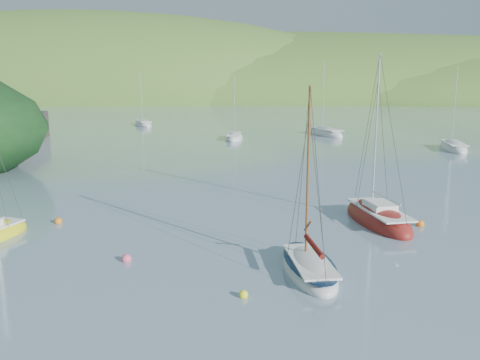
{
  "coord_description": "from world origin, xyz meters",
  "views": [
    {
      "loc": [
        2.62,
        -23.45,
        9.23
      ],
      "look_at": [
        1.69,
        8.0,
        2.72
      ],
      "focal_mm": 40.0,
      "sensor_mm": 36.0,
      "label": 1
    }
  ],
  "objects_px": {
    "sloop_red": "(378,219)",
    "distant_sloop_d": "(453,148)",
    "daysailer_white": "(309,268)",
    "distant_sloop_c": "(143,125)",
    "distant_sloop_a": "(234,138)",
    "distant_sloop_b": "(326,134)"
  },
  "relations": [
    {
      "from": "sloop_red",
      "to": "distant_sloop_c",
      "type": "bearing_deg",
      "value": 102.06
    },
    {
      "from": "daysailer_white",
      "to": "distant_sloop_b",
      "type": "relative_size",
      "value": 0.82
    },
    {
      "from": "distant_sloop_d",
      "to": "distant_sloop_a",
      "type": "bearing_deg",
      "value": 166.91
    },
    {
      "from": "distant_sloop_a",
      "to": "distant_sloop_d",
      "type": "relative_size",
      "value": 0.88
    },
    {
      "from": "sloop_red",
      "to": "distant_sloop_b",
      "type": "height_order",
      "value": "distant_sloop_b"
    },
    {
      "from": "distant_sloop_a",
      "to": "distant_sloop_d",
      "type": "xyz_separation_m",
      "value": [
        26.13,
        -8.83,
        0.01
      ]
    },
    {
      "from": "distant_sloop_c",
      "to": "distant_sloop_d",
      "type": "height_order",
      "value": "distant_sloop_d"
    },
    {
      "from": "distant_sloop_a",
      "to": "distant_sloop_b",
      "type": "height_order",
      "value": "distant_sloop_b"
    },
    {
      "from": "daysailer_white",
      "to": "distant_sloop_c",
      "type": "distance_m",
      "value": 69.27
    },
    {
      "from": "sloop_red",
      "to": "distant_sloop_d",
      "type": "bearing_deg",
      "value": 50.48
    },
    {
      "from": "sloop_red",
      "to": "distant_sloop_d",
      "type": "distance_m",
      "value": 34.72
    },
    {
      "from": "distant_sloop_c",
      "to": "daysailer_white",
      "type": "bearing_deg",
      "value": -95.72
    },
    {
      "from": "distant_sloop_a",
      "to": "distant_sloop_d",
      "type": "bearing_deg",
      "value": -17.33
    },
    {
      "from": "distant_sloop_c",
      "to": "distant_sloop_d",
      "type": "distance_m",
      "value": 49.76
    },
    {
      "from": "distant_sloop_a",
      "to": "distant_sloop_d",
      "type": "distance_m",
      "value": 27.58
    },
    {
      "from": "distant_sloop_c",
      "to": "sloop_red",
      "type": "bearing_deg",
      "value": -89.01
    },
    {
      "from": "daysailer_white",
      "to": "sloop_red",
      "type": "height_order",
      "value": "sloop_red"
    },
    {
      "from": "sloop_red",
      "to": "distant_sloop_c",
      "type": "xyz_separation_m",
      "value": [
        -26.49,
        57.44,
        -0.04
      ]
    },
    {
      "from": "daysailer_white",
      "to": "sloop_red",
      "type": "xyz_separation_m",
      "value": [
        5.03,
        8.43,
        0.0
      ]
    },
    {
      "from": "daysailer_white",
      "to": "distant_sloop_c",
      "type": "relative_size",
      "value": 0.95
    },
    {
      "from": "distant_sloop_a",
      "to": "distant_sloop_b",
      "type": "bearing_deg",
      "value": 22.81
    },
    {
      "from": "distant_sloop_a",
      "to": "distant_sloop_b",
      "type": "relative_size",
      "value": 0.83
    }
  ]
}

